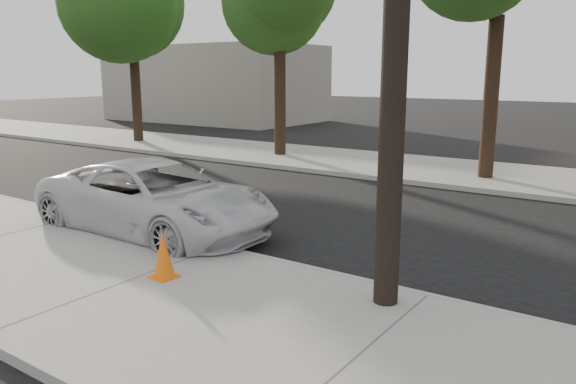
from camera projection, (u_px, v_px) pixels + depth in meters
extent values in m
plane|color=black|center=(285.00, 228.00, 12.04)|extent=(120.00, 120.00, 0.00)
cube|color=gray|center=(124.00, 287.00, 8.57)|extent=(90.00, 4.40, 0.15)
cube|color=gray|center=(430.00, 170.00, 18.85)|extent=(90.00, 5.00, 0.15)
cube|color=#9E9B93|center=(220.00, 250.00, 10.33)|extent=(90.00, 0.12, 0.16)
cube|color=gray|center=(215.00, 84.00, 38.73)|extent=(14.00, 8.00, 5.00)
cylinder|color=black|center=(136.00, 92.00, 25.77)|extent=(0.44, 0.44, 4.50)
sphere|color=#1B4513|center=(131.00, 6.00, 24.98)|extent=(4.50, 4.50, 4.50)
cylinder|color=black|center=(280.00, 99.00, 21.49)|extent=(0.44, 0.44, 4.25)
sphere|color=#1B4513|center=(280.00, 3.00, 20.75)|extent=(4.20, 4.20, 4.20)
cylinder|color=black|center=(491.00, 98.00, 16.66)|extent=(0.44, 0.44, 4.75)
imported|color=silver|center=(156.00, 198.00, 11.55)|extent=(5.38, 2.49, 1.50)
cube|color=#FF670D|center=(164.00, 276.00, 8.76)|extent=(0.42, 0.42, 0.02)
cone|color=#FF670D|center=(163.00, 255.00, 8.68)|extent=(0.37, 0.37, 0.74)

